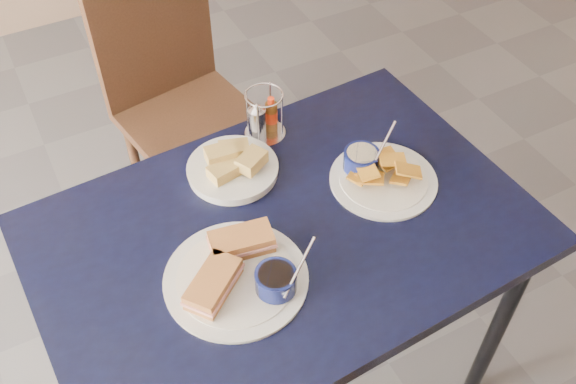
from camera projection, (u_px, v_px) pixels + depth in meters
name	position (u px, v px, depth m)	size (l,w,h in m)	color
dining_table	(285.00, 247.00, 1.55)	(1.18, 0.82, 0.75)	black
chair_far	(179.00, 88.00, 2.22)	(0.49, 0.48, 0.90)	#321C10
sandwich_plate	(239.00, 272.00, 1.38)	(0.32, 0.32, 0.12)	white
plantain_plate	(376.00, 172.00, 1.59)	(0.27, 0.27, 0.12)	white
bread_basket	(233.00, 166.00, 1.60)	(0.23, 0.23, 0.07)	white
condiment_caddy	(263.00, 118.00, 1.68)	(0.11, 0.11, 0.14)	silver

